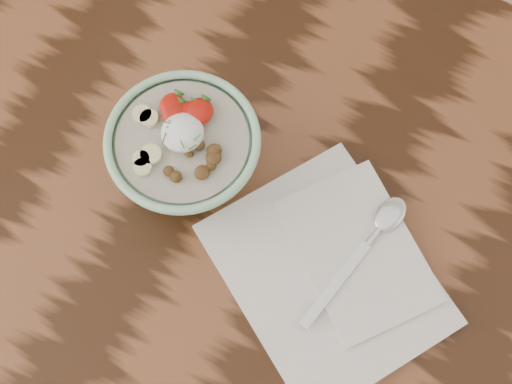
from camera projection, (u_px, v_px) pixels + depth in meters
table at (186, 203)px, 100.18cm from camera, size 160.00×90.00×75.00cm
breakfast_bowl at (185, 153)px, 85.93cm from camera, size 18.37×18.37×12.24cm
napkin at (333, 269)px, 86.51cm from camera, size 34.78×33.03×1.68cm
spoon at (377, 231)px, 86.73cm from camera, size 6.13×20.27×1.06cm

